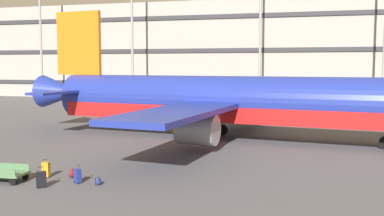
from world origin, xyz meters
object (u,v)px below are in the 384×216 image
Objects in this scene: airliner at (226,102)px; suitcase_navy at (78,175)px; suitcase_purple at (46,169)px; suitcase_silver at (41,179)px; baggage_cart at (0,173)px; backpack_large at (99,181)px; backpack_black at (72,174)px.

airliner is 16.26m from suitcase_navy.
suitcase_purple is at bearing -114.76° from airliner.
suitcase_silver is 1.10× the size of suitcase_navy.
suitcase_silver is 1.75m from suitcase_navy.
suitcase_purple is (-6.82, -14.78, -2.54)m from airliner.
baggage_cart is at bearing 169.72° from suitcase_silver.
suitcase_silver reaches higher than backpack_large.
suitcase_purple reaches higher than suitcase_navy.
airliner is 36.88× the size of suitcase_purple.
airliner is at bearing 70.38° from suitcase_silver.
baggage_cart is at bearing -143.38° from suitcase_purple.
suitcase_silver is 2.02m from suitcase_purple.
suitcase_purple is at bearing 36.62° from baggage_cart.
backpack_black is at bearing 134.07° from suitcase_navy.
suitcase_purple reaches higher than backpack_large.
suitcase_navy is (-4.65, -15.37, -2.58)m from airliner.
backpack_black is 0.16× the size of baggage_cart.
airliner is 67.76× the size of backpack_black.
suitcase_silver reaches higher than suitcase_navy.
suitcase_purple is 2.18× the size of backpack_large.
suitcase_purple is 1.39m from backpack_black.
backpack_black is (-5.46, -14.53, -2.74)m from airliner.
backpack_large is (1.19, -0.08, -0.20)m from suitcase_navy.
suitcase_navy is at bearing 10.47° from baggage_cart.
backpack_black is at bearing 10.28° from suitcase_purple.
suitcase_purple is 2.22m from baggage_cart.
baggage_cart is at bearing -169.53° from suitcase_navy.
baggage_cart is (-1.78, -1.32, -0.01)m from suitcase_purple.
suitcase_purple is (-0.90, 1.81, 0.01)m from suitcase_silver.
backpack_black is at bearing 77.73° from suitcase_silver.
backpack_black is at bearing 26.60° from baggage_cart.
backpack_large is (2.45, 1.13, -0.23)m from suitcase_silver.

